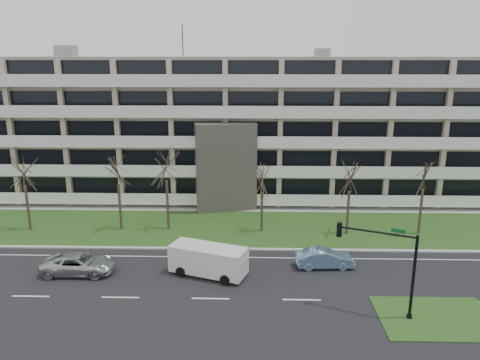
{
  "coord_description": "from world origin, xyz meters",
  "views": [
    {
      "loc": [
        2.67,
        -27.64,
        15.63
      ],
      "look_at": [
        1.69,
        10.0,
        5.42
      ],
      "focal_mm": 35.0,
      "sensor_mm": 36.0,
      "label": 1
    }
  ],
  "objects_px": {
    "white_van": "(209,258)",
    "traffic_signal": "(387,259)",
    "blue_sedan": "(325,258)",
    "silver_pickup": "(79,264)"
  },
  "relations": [
    {
      "from": "blue_sedan",
      "to": "white_van",
      "type": "xyz_separation_m",
      "value": [
        -8.58,
        -1.45,
        0.58
      ]
    },
    {
      "from": "white_van",
      "to": "traffic_signal",
      "type": "height_order",
      "value": "traffic_signal"
    },
    {
      "from": "silver_pickup",
      "to": "blue_sedan",
      "type": "bearing_deg",
      "value": -86.31
    },
    {
      "from": "blue_sedan",
      "to": "white_van",
      "type": "relative_size",
      "value": 0.73
    },
    {
      "from": "silver_pickup",
      "to": "white_van",
      "type": "xyz_separation_m",
      "value": [
        9.59,
        0.03,
        0.57
      ]
    },
    {
      "from": "white_van",
      "to": "traffic_signal",
      "type": "xyz_separation_m",
      "value": [
        11.24,
        -4.95,
        2.37
      ]
    },
    {
      "from": "silver_pickup",
      "to": "white_van",
      "type": "relative_size",
      "value": 0.88
    },
    {
      "from": "white_van",
      "to": "traffic_signal",
      "type": "bearing_deg",
      "value": -3.88
    },
    {
      "from": "blue_sedan",
      "to": "traffic_signal",
      "type": "relative_size",
      "value": 0.76
    },
    {
      "from": "blue_sedan",
      "to": "traffic_signal",
      "type": "xyz_separation_m",
      "value": [
        2.66,
        -6.4,
        2.95
      ]
    }
  ]
}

